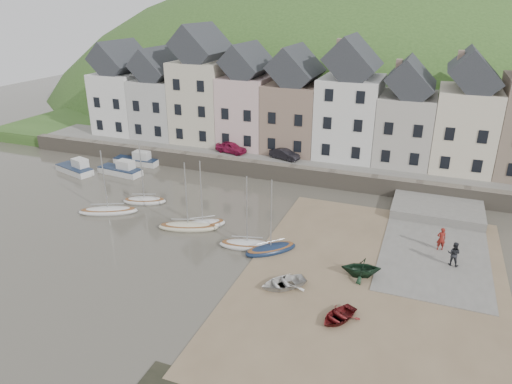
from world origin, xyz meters
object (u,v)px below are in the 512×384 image
at_px(rowboat_green, 361,267).
at_px(rowboat_red, 338,316).
at_px(person_dark, 454,254).
at_px(rowboat_white, 283,283).
at_px(sailboat_0, 108,211).
at_px(person_red, 441,239).
at_px(car_left, 231,147).
at_px(car_right, 285,154).

relative_size(rowboat_green, rowboat_red, 1.01).
relative_size(rowboat_green, person_dark, 1.47).
xyz_separation_m(rowboat_white, rowboat_green, (4.79, 3.29, 0.40)).
height_order(sailboat_0, rowboat_red, sailboat_0).
bearing_deg(person_dark, rowboat_white, 45.58).
relative_size(sailboat_0, person_dark, 3.34).
height_order(person_red, car_left, car_left).
height_order(sailboat_0, person_red, sailboat_0).
relative_size(rowboat_red, person_dark, 1.46).
distance_m(rowboat_red, person_red, 12.85).
bearing_deg(sailboat_0, person_red, 7.06).
bearing_deg(car_left, person_dark, -109.70).
distance_m(sailboat_0, person_red, 29.19).
bearing_deg(car_left, car_right, -78.28).
relative_size(sailboat_0, rowboat_red, 2.29).
distance_m(sailboat_0, person_dark, 29.91).
bearing_deg(rowboat_red, person_dark, 82.49).
distance_m(rowboat_green, person_red, 7.98).
xyz_separation_m(rowboat_green, person_red, (5.24, 6.01, 0.28)).
relative_size(rowboat_green, person_red, 1.46).
bearing_deg(person_red, rowboat_green, 31.84).
bearing_deg(person_red, car_right, -54.20).
xyz_separation_m(sailboat_0, rowboat_white, (18.93, -5.71, 0.14)).
relative_size(car_left, car_right, 1.07).
relative_size(rowboat_red, car_left, 0.72).
xyz_separation_m(rowboat_green, car_left, (-18.47, 18.93, 1.46)).
height_order(rowboat_white, rowboat_red, rowboat_white).
xyz_separation_m(person_dark, car_right, (-17.97, 15.04, 1.13)).
bearing_deg(person_red, sailboat_0, -10.03).
relative_size(rowboat_red, car_right, 0.77).
relative_size(sailboat_0, car_left, 1.64).
distance_m(rowboat_red, person_dark, 11.49).
distance_m(sailboat_0, rowboat_red, 24.54).
bearing_deg(car_left, rowboat_white, -136.65).
relative_size(rowboat_white, rowboat_red, 1.17).
distance_m(person_red, car_left, 27.02).
relative_size(person_red, person_dark, 1.01).
xyz_separation_m(sailboat_0, person_dark, (29.86, 1.46, 0.81)).
bearing_deg(rowboat_green, car_left, -151.06).
relative_size(rowboat_white, rowboat_green, 1.16).
bearing_deg(sailboat_0, person_dark, 2.81).
bearing_deg(person_red, rowboat_white, 25.75).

